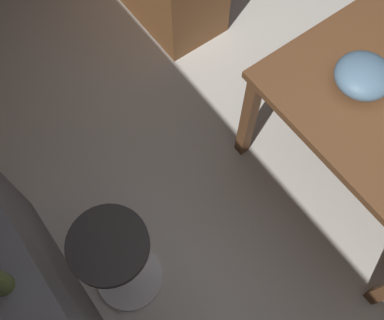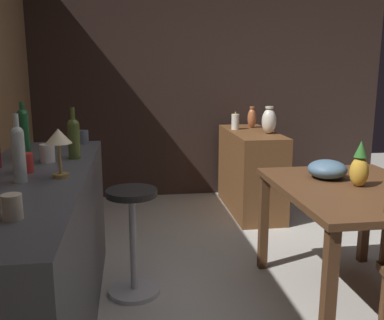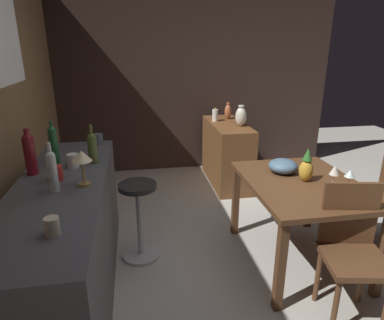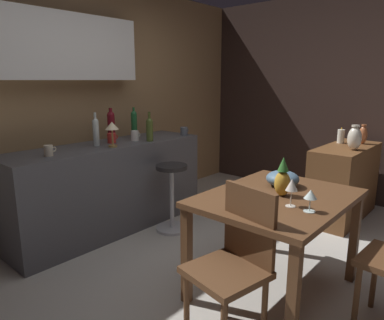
{
  "view_description": "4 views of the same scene",
  "coord_description": "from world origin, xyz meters",
  "px_view_note": "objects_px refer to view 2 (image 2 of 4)",
  "views": [
    {
      "loc": [
        -0.23,
        1.0,
        2.35
      ],
      "look_at": [
        0.31,
        0.6,
        0.9
      ],
      "focal_mm": 41.8,
      "sensor_mm": 36.0,
      "label": 1
    },
    {
      "loc": [
        -2.3,
        1.0,
        1.43
      ],
      "look_at": [
        0.44,
        0.61,
        0.84
      ],
      "focal_mm": 40.33,
      "sensor_mm": 36.0,
      "label": 2
    },
    {
      "loc": [
        -2.3,
        1.0,
        1.79
      ],
      "look_at": [
        0.22,
        0.56,
        0.91
      ],
      "focal_mm": 31.37,
      "sensor_mm": 36.0,
      "label": 3
    },
    {
      "loc": [
        -2.16,
        -1.42,
        1.53
      ],
      "look_at": [
        0.18,
        0.63,
        0.82
      ],
      "focal_mm": 33.06,
      "sensor_mm": 36.0,
      "label": 4
    }
  ],
  "objects_px": {
    "bar_stool": "(133,239)",
    "cup_slate": "(83,137)",
    "dining_table": "(354,202)",
    "pillar_candle_tall": "(235,122)",
    "wine_bottle_olive": "(74,137)",
    "counter_lamp": "(59,140)",
    "cup_cream": "(12,207)",
    "vase_ceramic_ivory": "(269,121)",
    "pineapple_centerpiece": "(360,167)",
    "fruit_bowl": "(327,169)",
    "cup_red": "(25,163)",
    "sideboard_cabinet": "(251,171)",
    "vase_copper": "(252,118)",
    "wine_bottle_clear": "(19,151)",
    "wine_bottle_green": "(24,132)",
    "cup_white": "(47,153)"
  },
  "relations": [
    {
      "from": "cup_white",
      "to": "wine_bottle_green",
      "type": "bearing_deg",
      "value": 51.86
    },
    {
      "from": "pineapple_centerpiece",
      "to": "wine_bottle_green",
      "type": "xyz_separation_m",
      "value": [
        0.32,
        1.97,
        0.2
      ]
    },
    {
      "from": "bar_stool",
      "to": "cup_slate",
      "type": "height_order",
      "value": "cup_slate"
    },
    {
      "from": "wine_bottle_green",
      "to": "pillar_candle_tall",
      "type": "distance_m",
      "value": 2.36
    },
    {
      "from": "counter_lamp",
      "to": "sideboard_cabinet",
      "type": "bearing_deg",
      "value": -37.99
    },
    {
      "from": "wine_bottle_green",
      "to": "counter_lamp",
      "type": "xyz_separation_m",
      "value": [
        -0.5,
        -0.28,
        0.02
      ]
    },
    {
      "from": "cup_red",
      "to": "cup_slate",
      "type": "height_order",
      "value": "cup_red"
    },
    {
      "from": "dining_table",
      "to": "wine_bottle_green",
      "type": "bearing_deg",
      "value": 80.16
    },
    {
      "from": "bar_stool",
      "to": "dining_table",
      "type": "bearing_deg",
      "value": -102.18
    },
    {
      "from": "pineapple_centerpiece",
      "to": "cup_red",
      "type": "relative_size",
      "value": 2.3
    },
    {
      "from": "wine_bottle_clear",
      "to": "pillar_candle_tall",
      "type": "bearing_deg",
      "value": -35.77
    },
    {
      "from": "sideboard_cabinet",
      "to": "cup_slate",
      "type": "bearing_deg",
      "value": 122.12
    },
    {
      "from": "counter_lamp",
      "to": "cup_cream",
      "type": "bearing_deg",
      "value": 172.71
    },
    {
      "from": "bar_stool",
      "to": "fruit_bowl",
      "type": "height_order",
      "value": "fruit_bowl"
    },
    {
      "from": "dining_table",
      "to": "vase_copper",
      "type": "xyz_separation_m",
      "value": [
        2.08,
        0.05,
        0.28
      ]
    },
    {
      "from": "dining_table",
      "to": "bar_stool",
      "type": "distance_m",
      "value": 1.38
    },
    {
      "from": "vase_ceramic_ivory",
      "to": "vase_copper",
      "type": "height_order",
      "value": "vase_ceramic_ivory"
    },
    {
      "from": "cup_red",
      "to": "counter_lamp",
      "type": "relative_size",
      "value": 0.49
    },
    {
      "from": "wine_bottle_clear",
      "to": "cup_cream",
      "type": "height_order",
      "value": "wine_bottle_clear"
    },
    {
      "from": "fruit_bowl",
      "to": "vase_copper",
      "type": "xyz_separation_m",
      "value": [
        1.86,
        -0.03,
        0.12
      ]
    },
    {
      "from": "cup_red",
      "to": "counter_lamp",
      "type": "height_order",
      "value": "counter_lamp"
    },
    {
      "from": "wine_bottle_olive",
      "to": "vase_ceramic_ivory",
      "type": "height_order",
      "value": "wine_bottle_olive"
    },
    {
      "from": "vase_copper",
      "to": "bar_stool",
      "type": "bearing_deg",
      "value": 144.69
    },
    {
      "from": "dining_table",
      "to": "cup_red",
      "type": "distance_m",
      "value": 1.89
    },
    {
      "from": "cup_slate",
      "to": "pineapple_centerpiece",
      "type": "bearing_deg",
      "value": -116.25
    },
    {
      "from": "fruit_bowl",
      "to": "cup_red",
      "type": "height_order",
      "value": "cup_red"
    },
    {
      "from": "sideboard_cabinet",
      "to": "cup_red",
      "type": "height_order",
      "value": "cup_red"
    },
    {
      "from": "counter_lamp",
      "to": "cup_slate",
      "type": "bearing_deg",
      "value": -0.2
    },
    {
      "from": "fruit_bowl",
      "to": "vase_ceramic_ivory",
      "type": "xyz_separation_m",
      "value": [
        1.42,
        -0.07,
        0.14
      ]
    },
    {
      "from": "cup_white",
      "to": "pillar_candle_tall",
      "type": "xyz_separation_m",
      "value": [
        1.76,
        -1.54,
        -0.05
      ]
    },
    {
      "from": "pineapple_centerpiece",
      "to": "cup_red",
      "type": "bearing_deg",
      "value": 91.27
    },
    {
      "from": "sideboard_cabinet",
      "to": "cup_cream",
      "type": "height_order",
      "value": "cup_cream"
    },
    {
      "from": "cup_cream",
      "to": "counter_lamp",
      "type": "bearing_deg",
      "value": -7.29
    },
    {
      "from": "bar_stool",
      "to": "wine_bottle_olive",
      "type": "height_order",
      "value": "wine_bottle_olive"
    },
    {
      "from": "cup_red",
      "to": "pillar_candle_tall",
      "type": "relative_size",
      "value": 0.66
    },
    {
      "from": "dining_table",
      "to": "bar_stool",
      "type": "height_order",
      "value": "dining_table"
    },
    {
      "from": "cup_red",
      "to": "vase_copper",
      "type": "relative_size",
      "value": 0.54
    },
    {
      "from": "counter_lamp",
      "to": "vase_ceramic_ivory",
      "type": "xyz_separation_m",
      "value": [
        1.81,
        -1.66,
        -0.14
      ]
    },
    {
      "from": "cup_red",
      "to": "vase_copper",
      "type": "bearing_deg",
      "value": -40.74
    },
    {
      "from": "wine_bottle_clear",
      "to": "vase_copper",
      "type": "bearing_deg",
      "value": -37.83
    },
    {
      "from": "counter_lamp",
      "to": "wine_bottle_clear",
      "type": "bearing_deg",
      "value": 109.89
    },
    {
      "from": "cup_cream",
      "to": "vase_ceramic_ivory",
      "type": "bearing_deg",
      "value": -35.81
    },
    {
      "from": "vase_ceramic_ivory",
      "to": "vase_copper",
      "type": "relative_size",
      "value": 1.17
    },
    {
      "from": "wine_bottle_clear",
      "to": "vase_ceramic_ivory",
      "type": "distance_m",
      "value": 2.62
    },
    {
      "from": "dining_table",
      "to": "pillar_candle_tall",
      "type": "height_order",
      "value": "pillar_candle_tall"
    },
    {
      "from": "pineapple_centerpiece",
      "to": "wine_bottle_olive",
      "type": "relative_size",
      "value": 0.9
    },
    {
      "from": "dining_table",
      "to": "counter_lamp",
      "type": "distance_m",
      "value": 1.73
    },
    {
      "from": "wine_bottle_olive",
      "to": "counter_lamp",
      "type": "relative_size",
      "value": 1.26
    },
    {
      "from": "wine_bottle_green",
      "to": "cup_red",
      "type": "xyz_separation_m",
      "value": [
        -0.36,
        -0.08,
        -0.11
      ]
    },
    {
      "from": "fruit_bowl",
      "to": "cup_red",
      "type": "distance_m",
      "value": 1.81
    }
  ]
}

